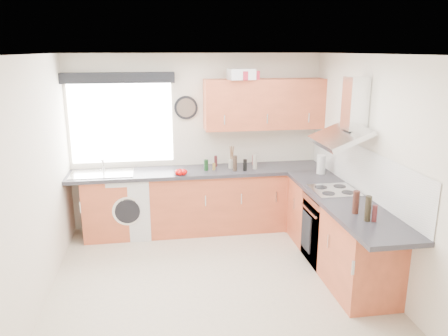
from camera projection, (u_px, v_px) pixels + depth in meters
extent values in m
plane|color=beige|center=(214.00, 282.00, 4.95)|extent=(3.60, 3.60, 0.00)
cube|color=white|center=(213.00, 54.00, 4.29)|extent=(3.60, 3.60, 0.02)
cube|color=silver|center=(197.00, 142.00, 6.33)|extent=(3.60, 0.02, 2.50)
cube|color=silver|center=(250.00, 251.00, 2.90)|extent=(3.60, 0.02, 2.50)
cube|color=silver|center=(34.00, 184.00, 4.35)|extent=(0.02, 3.60, 2.50)
cube|color=silver|center=(372.00, 169.00, 4.89)|extent=(0.02, 3.60, 2.50)
cube|color=silver|center=(122.00, 123.00, 6.09)|extent=(1.40, 0.02, 1.10)
cube|color=black|center=(118.00, 78.00, 5.83)|extent=(1.50, 0.18, 0.14)
cube|color=white|center=(359.00, 168.00, 5.19)|extent=(0.01, 3.00, 0.54)
cube|color=#AC4C2E|center=(193.00, 202.00, 6.26)|extent=(3.00, 0.58, 0.86)
cube|color=#AC4C2E|center=(300.00, 197.00, 6.49)|extent=(0.60, 0.60, 0.86)
cube|color=#AC4C2E|center=(337.00, 233.00, 5.21)|extent=(0.58, 2.10, 0.86)
cube|color=#29282E|center=(199.00, 171.00, 6.14)|extent=(3.60, 0.62, 0.05)
cube|color=#29282E|center=(345.00, 201.00, 4.94)|extent=(0.62, 2.42, 0.05)
cube|color=black|center=(332.00, 228.00, 5.35)|extent=(0.56, 0.58, 0.85)
cube|color=silver|center=(334.00, 190.00, 5.22)|extent=(0.52, 0.52, 0.01)
cube|color=#AC4C2E|center=(264.00, 104.00, 6.17)|extent=(1.70, 0.35, 0.70)
cube|color=silver|center=(129.00, 204.00, 6.12)|extent=(0.65, 0.62, 0.91)
cylinder|color=black|center=(186.00, 108.00, 6.14)|extent=(0.33, 0.04, 0.33)
cube|color=silver|center=(241.00, 74.00, 5.90)|extent=(0.37, 0.29, 0.14)
cube|color=#B21F34|center=(248.00, 75.00, 5.92)|extent=(0.31, 0.28, 0.12)
cylinder|color=gray|center=(232.00, 164.00, 6.21)|extent=(0.12, 0.12, 0.13)
cylinder|color=silver|center=(321.00, 164.00, 5.92)|extent=(0.13, 0.13, 0.26)
cylinder|color=#48191B|center=(216.00, 161.00, 6.30)|extent=(0.05, 0.05, 0.16)
cylinder|color=gray|center=(255.00, 162.00, 6.16)|extent=(0.06, 0.06, 0.21)
cylinder|color=black|center=(245.00, 165.00, 6.07)|extent=(0.05, 0.05, 0.16)
cylinder|color=olive|center=(214.00, 166.00, 6.13)|extent=(0.04, 0.04, 0.10)
cylinder|color=maroon|center=(254.00, 160.00, 6.38)|extent=(0.06, 0.06, 0.15)
cylinder|color=#123416|center=(206.00, 165.00, 6.09)|extent=(0.06, 0.06, 0.15)
cylinder|color=#37281E|center=(235.00, 163.00, 6.05)|extent=(0.06, 0.06, 0.22)
cylinder|color=#581F21|center=(375.00, 213.00, 4.27)|extent=(0.05, 0.05, 0.17)
cylinder|color=#3C1C15|center=(356.00, 202.00, 4.48)|extent=(0.07, 0.07, 0.24)
cylinder|color=black|center=(368.00, 209.00, 4.28)|extent=(0.06, 0.06, 0.26)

